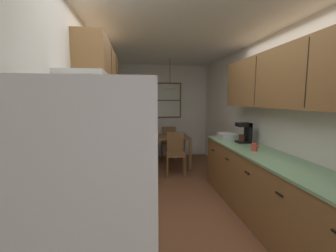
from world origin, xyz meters
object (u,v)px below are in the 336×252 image
(dining_chair_near, at_px, (176,151))
(storage_canister, at_px, (110,150))
(mug_by_coffeemaker, at_px, (254,147))
(table_serving_bowl, at_px, (173,135))
(coffee_maker, at_px, (245,132))
(stove_range, at_px, (104,217))
(trash_bin, at_px, (136,158))
(refrigerator, at_px, (95,220))
(dish_rack, at_px, (227,136))
(microwave_over_range, at_px, (87,90))
(dining_chair_far, at_px, (169,141))
(dining_table, at_px, (170,141))

(dining_chair_near, xyz_separation_m, storage_canister, (-1.14, -1.79, 0.48))
(mug_by_coffeemaker, relative_size, table_serving_bowl, 0.61)
(coffee_maker, xyz_separation_m, table_serving_bowl, (-0.90, 1.79, -0.31))
(stove_range, relative_size, trash_bin, 1.64)
(dining_chair_near, bearing_deg, stove_range, -114.66)
(refrigerator, distance_m, stove_range, 0.84)
(refrigerator, xyz_separation_m, dish_rack, (1.88, 2.40, 0.09))
(stove_range, xyz_separation_m, table_serving_bowl, (1.18, 3.06, 0.29))
(microwave_over_range, xyz_separation_m, dining_chair_far, (1.27, 3.66, -1.19))
(stove_range, bearing_deg, refrigerator, -85.23)
(stove_range, bearing_deg, microwave_over_range, 179.97)
(microwave_over_range, distance_m, dining_table, 3.47)
(stove_range, xyz_separation_m, mug_by_coffeemaker, (1.94, 0.71, 0.48))
(stove_range, distance_m, dining_chair_far, 3.83)
(dining_chair_near, xyz_separation_m, coffee_maker, (0.95, -1.20, 0.57))
(dish_rack, distance_m, table_serving_bowl, 1.60)
(dining_table, relative_size, dish_rack, 2.62)
(refrigerator, distance_m, coffee_maker, 2.86)
(dish_rack, bearing_deg, dining_chair_far, 111.63)
(refrigerator, xyz_separation_m, dining_table, (1.04, 3.80, -0.24))
(storage_canister, relative_size, coffee_maker, 0.49)
(dining_table, height_order, trash_bin, dining_table)
(dining_table, xyz_separation_m, storage_canister, (-1.11, -2.38, 0.37))
(microwave_over_range, bearing_deg, dish_rack, 38.92)
(refrigerator, bearing_deg, dish_rack, 51.89)
(stove_range, bearing_deg, dining_chair_far, 72.51)
(refrigerator, distance_m, dining_chair_near, 3.40)
(mug_by_coffeemaker, bearing_deg, dining_chair_far, 104.92)
(dining_chair_near, distance_m, table_serving_bowl, 0.64)
(dining_chair_far, bearing_deg, trash_bin, -129.25)
(microwave_over_range, relative_size, dining_table, 0.67)
(coffee_maker, bearing_deg, mug_by_coffeemaker, -104.69)
(refrigerator, xyz_separation_m, dining_chair_near, (1.07, 3.21, -0.36))
(trash_bin, height_order, table_serving_bowl, table_serving_bowl)
(mug_by_coffeemaker, bearing_deg, coffee_maker, 75.31)
(refrigerator, xyz_separation_m, coffee_maker, (2.02, 2.01, 0.21))
(microwave_over_range, distance_m, dish_rack, 2.75)
(stove_range, relative_size, microwave_over_range, 1.85)
(stove_range, bearing_deg, dining_chair_near, 65.34)
(refrigerator, relative_size, storage_canister, 10.67)
(dining_table, height_order, dining_chair_near, dining_chair_near)
(trash_bin, bearing_deg, stove_range, -96.45)
(dining_chair_near, distance_m, dining_chair_far, 1.18)
(stove_range, relative_size, coffee_maker, 3.33)
(refrigerator, relative_size, dining_chair_near, 1.91)
(dining_table, bearing_deg, dining_chair_near, -86.66)
(trash_bin, distance_m, coffee_maker, 2.35)
(dining_table, xyz_separation_m, coffee_maker, (0.98, -1.79, 0.46))
(dining_chair_far, bearing_deg, storage_canister, -111.29)
(stove_range, distance_m, table_serving_bowl, 3.29)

